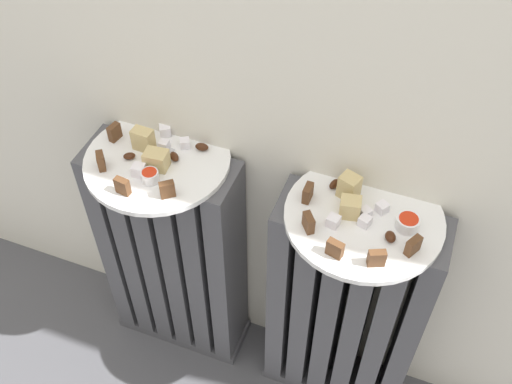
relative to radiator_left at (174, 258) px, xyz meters
name	(u,v)px	position (x,y,z in m)	size (l,w,h in m)	color
radiator_left	(174,258)	(0.00, 0.00, 0.00)	(0.36, 0.13, 0.67)	#47474C
radiator_right	(344,312)	(0.45, 0.00, 0.00)	(0.36, 0.13, 0.67)	#47474C
plate_left	(157,160)	(0.00, 0.00, 0.35)	(0.31, 0.31, 0.01)	white
plate_right	(364,217)	(0.45, 0.00, 0.35)	(0.31, 0.31, 0.01)	white
dark_cake_slice_left_0	(114,132)	(-0.11, 0.02, 0.37)	(0.03, 0.01, 0.04)	#56351E
dark_cake_slice_left_1	(101,161)	(-0.09, -0.07, 0.37)	(0.03, 0.01, 0.04)	#56351E
dark_cake_slice_left_2	(122,186)	(-0.02, -0.11, 0.37)	(0.03, 0.01, 0.04)	#56351E
dark_cake_slice_left_3	(167,189)	(0.07, -0.09, 0.37)	(0.03, 0.01, 0.04)	#56351E
marble_cake_slice_left_0	(156,160)	(0.01, -0.02, 0.37)	(0.05, 0.04, 0.04)	tan
marble_cake_slice_left_1	(143,139)	(-0.04, 0.02, 0.38)	(0.04, 0.03, 0.05)	tan
turkish_delight_left_0	(185,143)	(0.04, 0.05, 0.36)	(0.02, 0.02, 0.02)	white
turkish_delight_left_1	(139,170)	(-0.01, -0.06, 0.37)	(0.02, 0.02, 0.02)	white
turkish_delight_left_2	(165,130)	(-0.02, 0.07, 0.37)	(0.02, 0.02, 0.02)	white
turkish_delight_left_3	(164,145)	(0.00, 0.03, 0.36)	(0.02, 0.02, 0.02)	white
medjool_date_left_0	(174,157)	(0.04, 0.01, 0.36)	(0.03, 0.02, 0.01)	#3D1E0F
medjool_date_left_1	(129,156)	(-0.05, -0.02, 0.36)	(0.03, 0.02, 0.01)	#3D1E0F
medjool_date_left_2	(202,147)	(0.08, 0.06, 0.36)	(0.03, 0.02, 0.02)	#3D1E0F
jam_bowl_left	(150,176)	(0.02, -0.06, 0.37)	(0.04, 0.04, 0.02)	white
dark_cake_slice_right_0	(308,193)	(0.33, 0.00, 0.37)	(0.03, 0.01, 0.04)	#56351E
dark_cake_slice_right_1	(309,223)	(0.35, -0.07, 0.37)	(0.03, 0.01, 0.04)	#56351E
dark_cake_slice_right_2	(335,249)	(0.42, -0.11, 0.37)	(0.03, 0.01, 0.04)	#56351E
dark_cake_slice_right_3	(377,258)	(0.49, -0.11, 0.37)	(0.03, 0.01, 0.04)	#56351E
dark_cake_slice_right_4	(413,246)	(0.55, -0.05, 0.37)	(0.03, 0.01, 0.04)	#56351E
marble_cake_slice_right_0	(349,187)	(0.40, 0.04, 0.38)	(0.04, 0.03, 0.05)	tan
marble_cake_slice_right_1	(350,207)	(0.42, -0.01, 0.37)	(0.04, 0.03, 0.04)	tan
turkish_delight_right_0	(365,221)	(0.45, -0.02, 0.36)	(0.02, 0.02, 0.02)	white
turkish_delight_right_1	(382,208)	(0.47, 0.02, 0.36)	(0.02, 0.02, 0.02)	white
turkish_delight_right_2	(333,221)	(0.40, -0.04, 0.36)	(0.02, 0.02, 0.02)	white
turkish_delight_right_3	(365,213)	(0.45, 0.00, 0.36)	(0.02, 0.02, 0.02)	white
medjool_date_right_0	(334,184)	(0.37, 0.05, 0.36)	(0.03, 0.01, 0.02)	#3D1E0F
medjool_date_right_1	(390,237)	(0.50, -0.04, 0.36)	(0.03, 0.02, 0.02)	#3D1E0F
jam_bowl_right	(408,222)	(0.53, 0.00, 0.37)	(0.04, 0.04, 0.03)	white
fork	(160,158)	(0.01, 0.00, 0.36)	(0.03, 0.09, 0.00)	#B7B7BC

